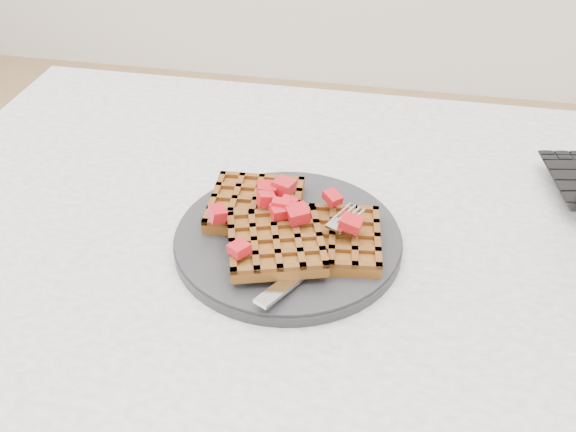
{
  "coord_description": "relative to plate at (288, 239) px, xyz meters",
  "views": [
    {
      "loc": [
        -0.0,
        -0.54,
        1.21
      ],
      "look_at": [
        -0.11,
        0.01,
        0.79
      ],
      "focal_mm": 40.0,
      "sensor_mm": 36.0,
      "label": 1
    }
  ],
  "objects": [
    {
      "name": "plate",
      "position": [
        0.0,
        0.0,
        0.0
      ],
      "size": [
        0.25,
        0.25,
        0.02
      ],
      "primitive_type": "cylinder",
      "color": "#232326",
      "rests_on": "table"
    },
    {
      "name": "table",
      "position": [
        0.11,
        -0.01,
        -0.12
      ],
      "size": [
        1.2,
        0.8,
        0.75
      ],
      "color": "silver",
      "rests_on": "ground"
    },
    {
      "name": "waffles",
      "position": [
        0.0,
        -0.0,
        0.02
      ],
      "size": [
        0.21,
        0.19,
        0.03
      ],
      "color": "brown",
      "rests_on": "plate"
    },
    {
      "name": "strawberry_pile",
      "position": [
        0.0,
        0.0,
        0.05
      ],
      "size": [
        0.15,
        0.15,
        0.02
      ],
      "primitive_type": null,
      "color": "#980611",
      "rests_on": "waffles"
    },
    {
      "name": "fork",
      "position": [
        0.04,
        -0.04,
        0.02
      ],
      "size": [
        0.1,
        0.17,
        0.02
      ],
      "primitive_type": null,
      "rotation": [
        0.0,
        0.0,
        -0.46
      ],
      "color": "silver",
      "rests_on": "plate"
    }
  ]
}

